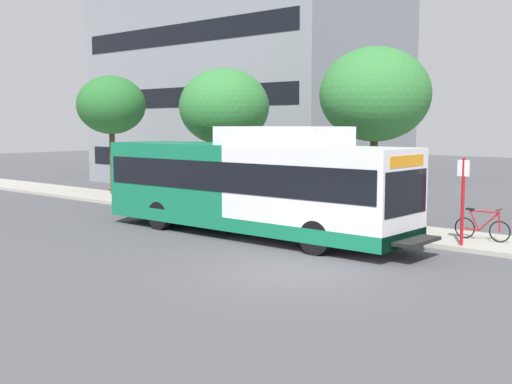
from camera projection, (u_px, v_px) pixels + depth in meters
ground_plane at (98, 237)px, 21.24m from camera, size 120.00×120.00×0.00m
sidewalk_curb at (278, 218)px, 25.18m from camera, size 3.00×56.00×0.14m
transit_bus at (250, 185)px, 21.34m from camera, size 2.58×12.25×3.65m
bus_stop_sign_pole at (463, 195)px, 18.93m from camera, size 0.10×0.36×2.60m
bicycle_parked at (482, 227)px, 19.87m from camera, size 0.52×1.76×1.02m
street_tree_near_stop at (375, 95)px, 23.26m from camera, size 4.03×4.03×6.37m
street_tree_mid_block at (224, 107)px, 27.76m from camera, size 3.89×3.89×5.98m
street_tree_far_block at (111, 105)px, 32.63m from camera, size 3.47×3.47×6.03m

